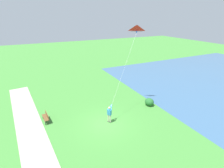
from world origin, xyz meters
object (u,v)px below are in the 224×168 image
flying_kite (137,30)px  lakeside_shrub (149,102)px  park_bench_near_walkway (46,117)px  person_kite_flyer (109,113)px

flying_kite → lakeside_shrub: flying_kite is taller
flying_kite → lakeside_shrub: 8.50m
park_bench_near_walkway → lakeside_shrub: lakeside_shrub is taller
person_kite_flyer → flying_kite: bearing=-150.5°
lakeside_shrub → flying_kite: bearing=-44.6°
person_kite_flyer → lakeside_shrub: (-5.82, -1.09, -0.60)m
person_kite_flyer → lakeside_shrub: bearing=-169.3°
person_kite_flyer → flying_kite: flying_kite is taller
park_bench_near_walkway → person_kite_flyer: bearing=152.3°
person_kite_flyer → flying_kite: (-4.40, -2.49, 7.66)m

